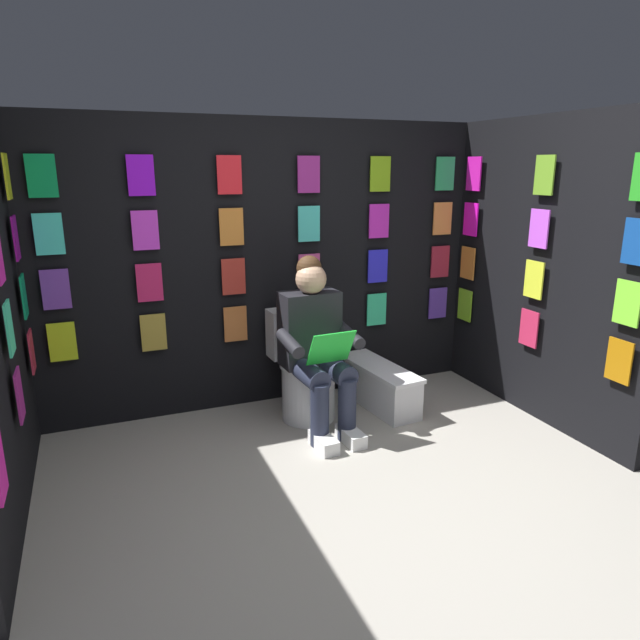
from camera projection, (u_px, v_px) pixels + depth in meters
The scene contains 6 objects.
ground_plane at pixel (389, 539), 2.77m from camera, with size 30.00×30.00×0.00m, color #9E998E.
display_wall_back at pixel (269, 265), 4.22m from camera, with size 3.42×0.14×2.11m.
display_wall_left at pixel (544, 272), 3.95m from camera, with size 0.14×1.87×2.11m.
toilet at pixel (304, 372), 4.09m from camera, with size 0.41×0.56×0.77m.
person_reading at pixel (317, 345), 3.82m from camera, with size 0.54×0.70×1.19m.
comic_longbox_near at pixel (379, 385), 4.29m from camera, with size 0.35×0.83×0.32m.
Camera 1 is at (1.22, 2.09, 1.77)m, focal length 31.69 mm.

